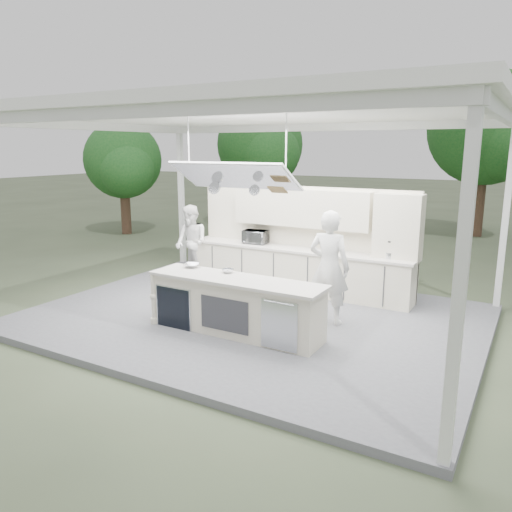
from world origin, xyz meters
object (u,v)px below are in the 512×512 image
Objects in this scene: head_chef at (329,267)px; sous_chef at (191,243)px; demo_island at (235,305)px; back_counter at (297,269)px.

head_chef reaches higher than sous_chef.
back_counter is (-0.18, 2.81, 0.00)m from demo_island.
sous_chef is (-2.58, -0.35, 0.40)m from back_counter.
back_counter is 2.14m from head_chef.
back_counter is at bearing 93.63° from demo_island.
head_chef is 1.15× the size of sous_chef.
demo_island is 0.61× the size of back_counter.
sous_chef reaches higher than back_counter.
sous_chef is at bearing 138.22° from demo_island.
head_chef reaches higher than demo_island.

